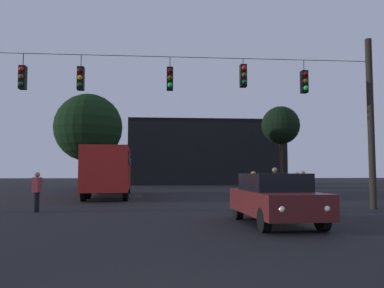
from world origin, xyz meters
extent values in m
plane|color=black|center=(0.00, 24.50, 0.00)|extent=(168.00, 168.00, 0.00)
cylinder|color=black|center=(8.86, 11.30, 3.68)|extent=(0.28, 0.28, 7.35)
cylinder|color=black|center=(0.00, 11.30, 6.35)|extent=(17.73, 0.02, 0.02)
cylinder|color=black|center=(-5.67, 11.30, 6.09)|extent=(0.03, 0.03, 0.51)
cube|color=black|center=(-5.67, 11.30, 5.36)|extent=(0.26, 0.32, 0.95)
sphere|color=red|center=(-5.67, 11.12, 5.66)|extent=(0.20, 0.20, 0.20)
sphere|color=#5B3D0C|center=(-5.67, 11.12, 5.36)|extent=(0.20, 0.20, 0.20)
sphere|color=#0C4219|center=(-5.67, 11.12, 5.06)|extent=(0.20, 0.20, 0.20)
cylinder|color=black|center=(-3.38, 11.30, 6.09)|extent=(0.03, 0.03, 0.50)
cube|color=black|center=(-3.38, 11.30, 5.36)|extent=(0.26, 0.32, 0.95)
sphere|color=#510A0A|center=(-3.38, 11.12, 5.66)|extent=(0.20, 0.20, 0.20)
sphere|color=orange|center=(-3.38, 11.12, 5.36)|extent=(0.20, 0.20, 0.20)
sphere|color=#0C4219|center=(-3.38, 11.12, 5.06)|extent=(0.20, 0.20, 0.20)
cylinder|color=black|center=(0.25, 11.30, 6.12)|extent=(0.03, 0.03, 0.44)
cube|color=black|center=(0.25, 11.30, 5.42)|extent=(0.26, 0.32, 0.95)
sphere|color=#510A0A|center=(0.25, 11.12, 5.72)|extent=(0.20, 0.20, 0.20)
sphere|color=#5B3D0C|center=(0.25, 11.12, 5.42)|extent=(0.20, 0.20, 0.20)
sphere|color=#1EE04C|center=(0.25, 11.12, 5.12)|extent=(0.20, 0.20, 0.20)
cylinder|color=black|center=(3.33, 11.30, 6.21)|extent=(0.03, 0.03, 0.26)
cube|color=black|center=(3.33, 11.30, 5.61)|extent=(0.26, 0.32, 0.95)
sphere|color=red|center=(3.33, 11.12, 5.91)|extent=(0.20, 0.20, 0.20)
sphere|color=#5B3D0C|center=(3.33, 11.12, 5.61)|extent=(0.20, 0.20, 0.20)
sphere|color=#0C4219|center=(3.33, 11.12, 5.31)|extent=(0.20, 0.20, 0.20)
cylinder|color=black|center=(5.96, 11.30, 6.11)|extent=(0.03, 0.03, 0.46)
cube|color=black|center=(5.96, 11.30, 5.40)|extent=(0.26, 0.32, 0.95)
sphere|color=#510A0A|center=(5.96, 11.12, 5.70)|extent=(0.20, 0.20, 0.20)
sphere|color=#5B3D0C|center=(5.96, 11.12, 5.40)|extent=(0.20, 0.20, 0.20)
sphere|color=#1EE04C|center=(5.96, 11.12, 5.10)|extent=(0.20, 0.20, 0.20)
cube|color=#B21E19|center=(-3.38, 21.25, 1.75)|extent=(3.15, 11.13, 2.50)
cube|color=black|center=(-3.38, 21.25, 2.36)|extent=(3.15, 10.47, 0.70)
cylinder|color=black|center=(-4.72, 25.14, 0.50)|extent=(0.34, 1.01, 1.00)
cylinder|color=black|center=(-2.51, 25.27, 0.50)|extent=(0.34, 1.01, 1.00)
cylinder|color=black|center=(-4.36, 18.99, 0.50)|extent=(0.34, 1.01, 1.00)
cylinder|color=black|center=(-2.14, 19.12, 0.50)|extent=(0.34, 1.01, 1.00)
cylinder|color=black|center=(-4.24, 17.01, 0.50)|extent=(0.34, 1.01, 1.00)
cylinder|color=black|center=(-2.03, 17.14, 0.50)|extent=(0.34, 1.01, 1.00)
cube|color=beige|center=(-3.58, 24.54, 2.36)|extent=(2.60, 0.95, 0.56)
cube|color=beige|center=(-3.22, 18.51, 2.36)|extent=(2.60, 0.95, 0.56)
cube|color=#511919|center=(3.29, 6.79, 0.66)|extent=(1.98, 4.37, 0.68)
cube|color=black|center=(3.28, 6.94, 1.26)|extent=(1.68, 2.39, 0.52)
cylinder|color=black|center=(4.13, 5.40, 0.32)|extent=(0.25, 0.65, 0.64)
cylinder|color=black|center=(2.56, 5.34, 0.32)|extent=(0.25, 0.65, 0.64)
cylinder|color=black|center=(4.01, 8.24, 0.32)|extent=(0.25, 0.65, 0.64)
cylinder|color=black|center=(2.44, 8.17, 0.32)|extent=(0.25, 0.65, 0.64)
sphere|color=white|center=(3.95, 4.71, 0.66)|extent=(0.18, 0.18, 0.18)
sphere|color=white|center=(2.80, 4.67, 0.66)|extent=(0.18, 0.18, 0.18)
cylinder|color=black|center=(6.03, 12.00, 0.40)|extent=(0.14, 0.14, 0.80)
cylinder|color=black|center=(6.05, 11.84, 0.40)|extent=(0.14, 0.14, 0.80)
cube|color=black|center=(6.04, 11.92, 1.11)|extent=(0.27, 0.38, 0.60)
sphere|color=#8C6B51|center=(6.04, 11.92, 1.52)|extent=(0.22, 0.22, 0.22)
cylinder|color=black|center=(3.41, 9.89, 0.39)|extent=(0.14, 0.14, 0.79)
cylinder|color=black|center=(3.37, 10.04, 0.39)|extent=(0.14, 0.14, 0.79)
cube|color=#997F4C|center=(3.39, 9.97, 1.08)|extent=(0.33, 0.41, 0.59)
sphere|color=#8C6B51|center=(3.39, 9.97, 1.49)|extent=(0.21, 0.21, 0.21)
cylinder|color=black|center=(5.20, 10.19, 0.39)|extent=(0.14, 0.14, 0.78)
cylinder|color=black|center=(5.19, 10.35, 0.39)|extent=(0.14, 0.14, 0.78)
cube|color=#4C4C56|center=(5.19, 10.27, 1.07)|extent=(0.27, 0.38, 0.58)
sphere|color=#8C6B51|center=(5.19, 10.27, 1.46)|extent=(0.21, 0.21, 0.21)
cylinder|color=black|center=(5.16, 13.05, 0.44)|extent=(0.14, 0.14, 0.88)
cylinder|color=black|center=(5.09, 12.90, 0.44)|extent=(0.14, 0.14, 0.88)
cube|color=black|center=(5.13, 12.98, 1.21)|extent=(0.36, 0.42, 0.66)
sphere|color=#8C6B51|center=(5.13, 12.98, 1.67)|extent=(0.24, 0.24, 0.24)
cylinder|color=black|center=(-4.96, 11.32, 0.39)|extent=(0.14, 0.14, 0.78)
cylinder|color=black|center=(-4.99, 11.16, 0.39)|extent=(0.14, 0.14, 0.78)
cube|color=maroon|center=(-4.97, 11.24, 1.07)|extent=(0.30, 0.40, 0.58)
sphere|color=#8C6B51|center=(-4.97, 11.24, 1.46)|extent=(0.21, 0.21, 0.21)
cube|color=black|center=(5.88, 47.46, 3.91)|extent=(19.89, 8.22, 7.82)
cube|color=black|center=(5.88, 47.46, 8.07)|extent=(19.89, 8.22, 0.50)
cylinder|color=#2D2116|center=(12.73, 36.15, 2.60)|extent=(0.36, 0.36, 5.19)
sphere|color=black|center=(12.73, 36.15, 6.61)|extent=(4.07, 4.07, 4.07)
cylinder|color=black|center=(-6.91, 32.83, 1.78)|extent=(0.53, 0.53, 3.56)
sphere|color=black|center=(-6.91, 32.83, 5.80)|extent=(6.38, 6.38, 6.38)
camera|label=1|loc=(-0.15, -4.75, 1.54)|focal=36.79mm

